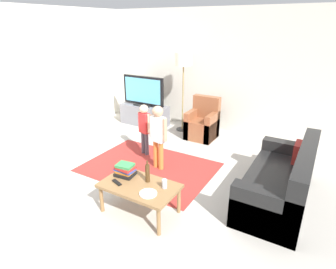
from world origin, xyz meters
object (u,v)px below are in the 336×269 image
at_px(armchair, 203,124).
at_px(tv_remote, 117,182).
at_px(book_stack, 125,170).
at_px(bottle, 148,173).
at_px(tv_stand, 145,115).
at_px(child_center, 158,132).
at_px(coffee_table, 140,188).
at_px(couch, 284,184).
at_px(soda_can, 164,184).
at_px(child_near_tv, 144,125).
at_px(tv, 143,91).
at_px(plate, 148,193).
at_px(floor_lamp, 184,64).

bearing_deg(armchair, tv_remote, -88.35).
distance_m(book_stack, bottle, 0.36).
height_order(tv_stand, child_center, child_center).
height_order(tv_stand, bottle, bottle).
relative_size(child_center, coffee_table, 1.12).
relative_size(tv_stand, bottle, 3.95).
height_order(couch, soda_can, couch).
bearing_deg(armchair, child_near_tv, -114.08).
xyz_separation_m(tv, tv_remote, (1.67, -3.00, -0.42)).
relative_size(child_center, plate, 5.11).
bearing_deg(child_center, coffee_table, -68.95).
bearing_deg(coffee_table, armchair, 97.30).
xyz_separation_m(tv_stand, coffee_table, (1.95, -2.90, 0.13)).
relative_size(couch, coffee_table, 1.80).
bearing_deg(book_stack, armchair, 91.25).
xyz_separation_m(child_center, coffee_table, (0.45, -1.16, -0.31)).
bearing_deg(tv_remote, bottle, 54.53).
height_order(floor_lamp, tv_remote, floor_lamp).
height_order(armchair, plate, armchair).
relative_size(child_center, soda_can, 9.37).
relative_size(armchair, plate, 4.09).
distance_m(bottle, plate, 0.32).
xyz_separation_m(tv_stand, tv, (0.00, -0.02, 0.60)).
xyz_separation_m(armchair, child_center, (-0.08, -1.70, 0.38)).
bearing_deg(child_center, book_stack, -82.47).
distance_m(child_near_tv, book_stack, 1.56).
xyz_separation_m(coffee_table, tv_remote, (-0.28, -0.12, 0.06)).
xyz_separation_m(couch, plate, (-1.37, -1.32, 0.14)).
bearing_deg(bottle, tv_remote, -143.97).
height_order(bottle, tv_remote, bottle).
relative_size(tv, bottle, 3.62).
xyz_separation_m(tv_stand, soda_can, (2.27, -2.80, 0.24)).
bearing_deg(child_near_tv, bottle, -53.65).
relative_size(tv_stand, soda_can, 10.00).
relative_size(couch, bottle, 5.93).
distance_m(couch, plate, 1.91).
bearing_deg(child_near_tv, book_stack, -64.71).
relative_size(tv, soda_can, 9.17).
height_order(couch, bottle, couch).
distance_m(child_near_tv, child_center, 0.63).
relative_size(tv_stand, armchair, 1.33).
bearing_deg(tv, bottle, -54.00).
bearing_deg(bottle, floor_lamp, 109.24).
bearing_deg(floor_lamp, plate, -69.38).
height_order(coffee_table, plate, plate).
bearing_deg(bottle, soda_can, -4.24).
xyz_separation_m(floor_lamp, coffee_table, (0.97, -3.05, -1.17)).
bearing_deg(child_center, floor_lamp, 105.56).
distance_m(couch, bottle, 1.90).
xyz_separation_m(tv_remote, plate, (0.50, 0.00, -0.00)).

